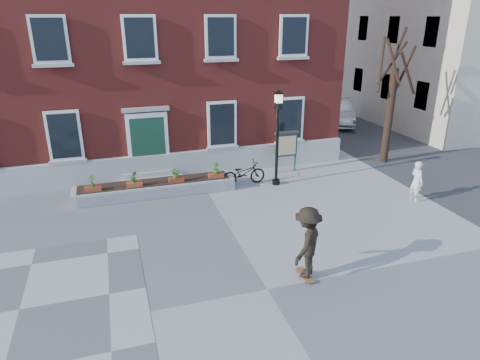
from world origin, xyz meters
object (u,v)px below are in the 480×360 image
object	(u,v)px
bicycle	(243,173)
skateboarder	(307,243)
lamp_post	(278,125)
notice_board	(286,145)
bystander	(417,181)
parked_car	(338,112)

from	to	relation	value
bicycle	skateboarder	world-z (taller)	skateboarder
lamp_post	notice_board	xyz separation A→B (m)	(0.96, 1.27, -1.28)
bystander	lamp_post	bearing A→B (deg)	53.54
notice_board	bicycle	bearing A→B (deg)	-158.68
skateboarder	bicycle	bearing A→B (deg)	86.23
notice_board	skateboarder	xyz separation A→B (m)	(-2.73, -7.83, -0.20)
parked_car	notice_board	size ratio (longest dim) A/B	2.57
notice_board	skateboarder	size ratio (longest dim) A/B	0.91
bicycle	notice_board	world-z (taller)	notice_board
bicycle	bystander	world-z (taller)	bystander
bicycle	bystander	distance (m)	6.72
parked_car	bystander	bearing A→B (deg)	-82.65
bystander	bicycle	bearing A→B (deg)	57.29
bystander	notice_board	world-z (taller)	notice_board
lamp_post	notice_board	bearing A→B (deg)	52.84
bystander	notice_board	size ratio (longest dim) A/B	0.84
parked_car	skateboarder	xyz separation A→B (m)	(-9.49, -15.29, 0.27)
bicycle	bystander	size ratio (longest dim) A/B	1.19
notice_board	parked_car	bearing A→B (deg)	47.81
lamp_post	notice_board	world-z (taller)	lamp_post
parked_car	lamp_post	xyz separation A→B (m)	(-7.73, -8.73, 1.75)
bicycle	lamp_post	world-z (taller)	lamp_post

